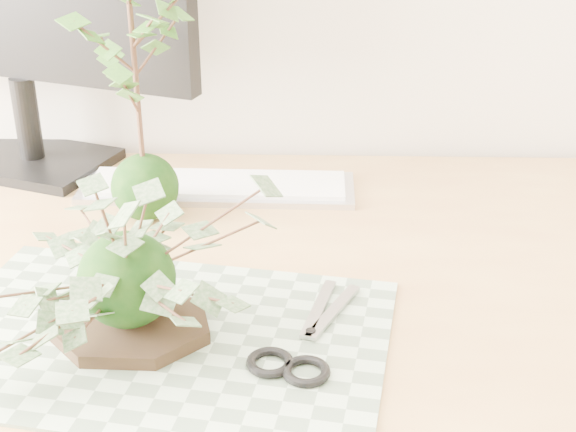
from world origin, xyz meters
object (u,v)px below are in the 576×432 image
Objects in this scene: maple_kokedama at (131,22)px; ivy_kokedama at (123,238)px; desk at (224,313)px; keyboard at (218,186)px.

ivy_kokedama is at bearing -82.49° from maple_kokedama.
keyboard is at bearing 97.56° from desk.
keyboard is (0.09, 0.09, -0.27)m from maple_kokedama.
ivy_kokedama is at bearing -112.57° from desk.
ivy_kokedama reaches higher than keyboard.
desk is at bearing -42.60° from maple_kokedama.
desk is 0.39m from maple_kokedama.
maple_kokedama is at bearing 137.40° from desk.
ivy_kokedama is at bearing -96.60° from keyboard.
maple_kokedama reaches higher than desk.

